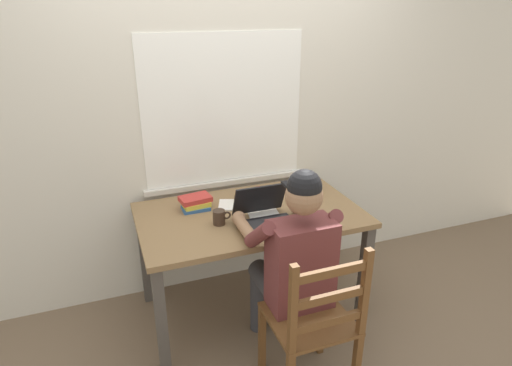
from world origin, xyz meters
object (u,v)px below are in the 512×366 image
Objects in this scene: desk at (250,226)px; coffee_mug_dark at (219,217)px; wooden_chair at (314,324)px; coffee_mug_white at (313,189)px; book_stack_main at (253,196)px; laptop at (265,215)px; computer_mouse at (307,218)px; book_stack_side at (196,203)px; seated_person at (292,258)px.

coffee_mug_dark reaches higher than desk.
wooden_chair is 1.04m from coffee_mug_white.
coffee_mug_white is (0.50, 0.12, 0.14)m from desk.
wooden_chair reaches higher than desk.
coffee_mug_white is at bearing -6.72° from book_stack_main.
book_stack_main is (0.04, 0.33, -0.02)m from laptop.
computer_mouse is 0.72m from book_stack_side.
book_stack_side is at bearing 108.82° from coffee_mug_dark.
coffee_mug_white is 1.05× the size of coffee_mug_dark.
coffee_mug_dark is (-0.22, -0.08, 0.14)m from desk.
seated_person is 0.35m from laptop.
laptop is at bearing -149.23° from coffee_mug_white.
desk is 0.22m from book_stack_main.
computer_mouse is (0.29, -0.22, 0.11)m from desk.
book_stack_side is at bearing 146.45° from computer_mouse.
book_stack_main is at bearing 63.81° from desk.
book_stack_side is at bearing 175.99° from coffee_mug_white.
wooden_chair is 8.40× the size of coffee_mug_dark.
laptop is (-0.03, 0.61, 0.34)m from wooden_chair.
seated_person is at bearing -60.05° from book_stack_side.
coffee_mug_dark reaches higher than book_stack_side.
coffee_mug_dark is at bearing -164.96° from coffee_mug_white.
wooden_chair is at bearing -111.69° from computer_mouse.
book_stack_main is (0.08, 0.16, 0.13)m from desk.
seated_person is (0.07, -0.49, 0.03)m from desk.
desk is 1.12× the size of seated_person.
desk is 0.38m from book_stack_side.
wooden_chair is 8.00× the size of coffee_mug_white.
desk is at bearing 95.29° from wooden_chair.
wooden_chair is 0.66m from computer_mouse.
laptop is 0.54m from coffee_mug_white.
laptop is at bearing -76.58° from desk.
book_stack_main is (-0.42, 0.05, -0.01)m from coffee_mug_white.
laptop is at bearing -43.77° from book_stack_side.
desk is at bearing 19.68° from coffee_mug_dark.
computer_mouse is 0.53m from coffee_mug_dark.
seated_person reaches higher than computer_mouse.
coffee_mug_dark is 0.53× the size of book_stack_side.
coffee_mug_dark reaches higher than computer_mouse.
computer_mouse is at bearing -61.97° from book_stack_main.
wooden_chair reaches higher than coffee_mug_dark.
laptop is at bearing -97.44° from book_stack_main.
desk is at bearing -29.08° from book_stack_side.
laptop reaches higher than book_stack_main.
wooden_chair is at bearing -90.00° from seated_person.
wooden_chair is 0.99m from book_stack_main.
seated_person is 10.58× the size of coffee_mug_white.
coffee_mug_dark is at bearing 164.26° from computer_mouse.
desk is 6.64× the size of book_stack_side.
wooden_chair is 9.44× the size of computer_mouse.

